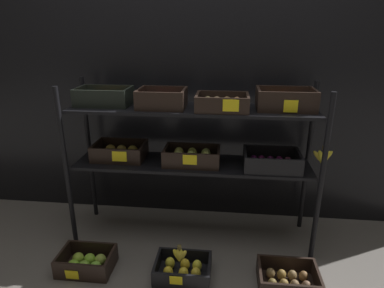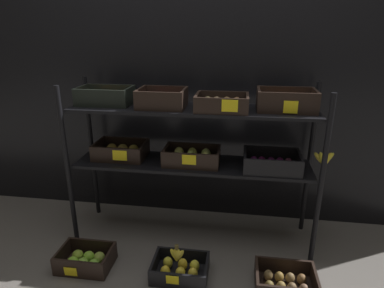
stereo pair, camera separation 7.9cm
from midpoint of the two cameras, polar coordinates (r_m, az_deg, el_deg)
name	(u,v)px [view 1 (the left image)]	position (r m, az deg, el deg)	size (l,w,h in m)	color
ground_plane	(192,234)	(2.56, -0.91, -15.12)	(10.00, 10.00, 0.00)	#605B56
storefront_wall	(198,94)	(2.54, 0.07, 8.47)	(4.02, 0.12, 1.93)	black
display_rack	(192,134)	(2.21, -1.02, 1.73)	(1.75, 0.41, 1.11)	black
crate_ground_apple_green	(87,263)	(2.34, -18.54, -18.69)	(0.33, 0.24, 0.12)	black
crate_ground_lemon	(183,270)	(2.19, -2.67, -20.69)	(0.34, 0.25, 0.11)	black
crate_ground_kiwi	(288,280)	(2.18, 15.02, -21.58)	(0.35, 0.26, 0.12)	black
banana_bunch_loose	(180,255)	(2.11, -3.28, -18.46)	(0.10, 0.03, 0.11)	brown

